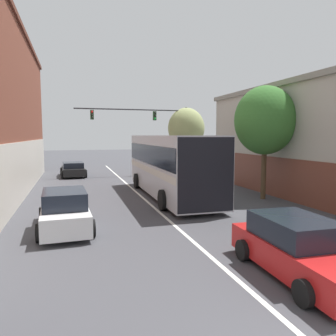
# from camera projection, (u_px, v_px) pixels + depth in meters

# --- Properties ---
(lane_center_line) EXTENTS (0.14, 42.47, 0.01)m
(lane_center_line) POSITION_uv_depth(u_px,v_px,m) (145.00, 199.00, 18.18)
(lane_center_line) COLOR silver
(lane_center_line) RESTS_ON ground_plane
(bus) EXTENTS (3.03, 11.02, 3.55)m
(bus) POSITION_uv_depth(u_px,v_px,m) (170.00, 162.00, 18.97)
(bus) COLOR #B7B7BC
(bus) RESTS_ON ground_plane
(hatchback_foreground) EXTENTS (2.09, 4.33, 1.46)m
(hatchback_foreground) POSITION_uv_depth(u_px,v_px,m) (299.00, 249.00, 8.30)
(hatchback_foreground) COLOR red
(hatchback_foreground) RESTS_ON ground_plane
(parked_car_left_near) EXTENTS (2.07, 4.33, 1.53)m
(parked_car_left_near) POSITION_uv_depth(u_px,v_px,m) (65.00, 211.00, 12.31)
(parked_car_left_near) COLOR silver
(parked_car_left_near) RESTS_ON ground_plane
(parked_car_left_mid) EXTENTS (2.25, 4.43, 1.24)m
(parked_car_left_mid) POSITION_uv_depth(u_px,v_px,m) (73.00, 169.00, 28.45)
(parked_car_left_mid) COLOR black
(parked_car_left_mid) RESTS_ON ground_plane
(traffic_signal_gantry) EXTENTS (10.07, 0.36, 6.12)m
(traffic_signal_gantry) POSITION_uv_depth(u_px,v_px,m) (153.00, 124.00, 29.36)
(traffic_signal_gantry) COLOR #333338
(traffic_signal_gantry) RESTS_ON ground_plane
(street_tree_near) EXTENTS (3.43, 3.09, 6.26)m
(street_tree_near) POSITION_uv_depth(u_px,v_px,m) (265.00, 121.00, 17.98)
(street_tree_near) COLOR #4C3823
(street_tree_near) RESTS_ON ground_plane
(street_tree_far) EXTENTS (3.44, 3.10, 6.11)m
(street_tree_far) POSITION_uv_depth(u_px,v_px,m) (186.00, 128.00, 30.50)
(street_tree_far) COLOR #4C3823
(street_tree_far) RESTS_ON ground_plane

